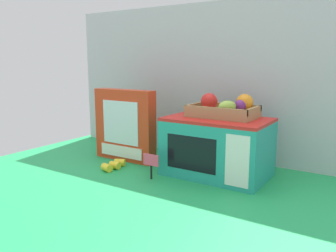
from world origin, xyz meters
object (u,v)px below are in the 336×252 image
object	(u,v)px
food_groups_crate	(225,109)
price_sign	(151,163)
toy_microwave	(217,147)
cookie_set_box	(125,125)
loose_toy_banana	(114,165)

from	to	relation	value
food_groups_crate	price_sign	xyz separation A→B (m)	(-0.20, -0.23, -0.20)
toy_microwave	price_sign	world-z (taller)	toy_microwave
food_groups_crate	cookie_set_box	size ratio (longest dim) A/B	0.81
toy_microwave	cookie_set_box	world-z (taller)	cookie_set_box
toy_microwave	food_groups_crate	size ratio (longest dim) A/B	1.51
toy_microwave	cookie_set_box	xyz separation A→B (m)	(-0.45, -0.03, 0.05)
food_groups_crate	price_sign	size ratio (longest dim) A/B	2.65
price_sign	toy_microwave	bearing A→B (deg)	44.41
toy_microwave	food_groups_crate	world-z (taller)	food_groups_crate
cookie_set_box	loose_toy_banana	xyz separation A→B (m)	(0.05, -0.14, -0.15)
toy_microwave	price_sign	size ratio (longest dim) A/B	4.01
food_groups_crate	loose_toy_banana	world-z (taller)	food_groups_crate
food_groups_crate	cookie_set_box	xyz separation A→B (m)	(-0.46, -0.07, -0.10)
toy_microwave	food_groups_crate	bearing A→B (deg)	75.02
cookie_set_box	price_sign	world-z (taller)	cookie_set_box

